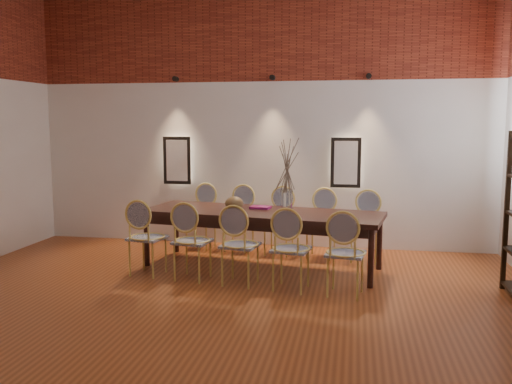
% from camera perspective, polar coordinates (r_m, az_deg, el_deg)
% --- Properties ---
extents(floor, '(7.00, 7.00, 0.02)m').
position_cam_1_polar(floor, '(5.23, -6.46, -14.04)').
color(floor, '#9B4B21').
rests_on(floor, ground).
extents(wall_back, '(7.00, 0.10, 4.00)m').
position_cam_1_polar(wall_back, '(8.33, 0.48, 8.10)').
color(wall_back, silver).
rests_on(wall_back, ground).
extents(brick_band_back, '(7.00, 0.02, 1.50)m').
position_cam_1_polar(brick_band_back, '(8.37, 0.40, 16.69)').
color(brick_band_back, maroon).
rests_on(brick_band_back, ground).
extents(niche_left, '(0.36, 0.06, 0.66)m').
position_cam_1_polar(niche_left, '(8.57, -8.25, 3.32)').
color(niche_left, '#FFEAC6').
rests_on(niche_left, wall_back).
extents(niche_right, '(0.36, 0.06, 0.66)m').
position_cam_1_polar(niche_right, '(8.13, 9.43, 3.08)').
color(niche_right, '#FFEAC6').
rests_on(niche_right, wall_back).
extents(spot_fixture_left, '(0.08, 0.10, 0.08)m').
position_cam_1_polar(spot_fixture_left, '(8.55, -8.47, 11.69)').
color(spot_fixture_left, black).
rests_on(spot_fixture_left, wall_back).
extents(spot_fixture_mid, '(0.08, 0.10, 0.08)m').
position_cam_1_polar(spot_fixture_mid, '(8.19, 1.73, 11.96)').
color(spot_fixture_mid, black).
rests_on(spot_fixture_mid, wall_back).
extents(spot_fixture_right, '(0.08, 0.10, 0.08)m').
position_cam_1_polar(spot_fixture_right, '(8.10, 11.79, 11.86)').
color(spot_fixture_right, black).
rests_on(spot_fixture_right, wall_back).
extents(dining_table, '(3.20, 1.46, 0.75)m').
position_cam_1_polar(dining_table, '(7.08, 0.59, -5.01)').
color(dining_table, black).
rests_on(dining_table, floor).
extents(chair_near_a, '(0.50, 0.50, 0.94)m').
position_cam_1_polar(chair_near_a, '(6.88, -11.35, -4.72)').
color(chair_near_a, '#D9C25F').
rests_on(chair_near_a, floor).
extents(chair_near_b, '(0.50, 0.50, 0.94)m').
position_cam_1_polar(chair_near_b, '(6.59, -6.72, -5.15)').
color(chair_near_b, '#D9C25F').
rests_on(chair_near_b, floor).
extents(chair_near_c, '(0.50, 0.50, 0.94)m').
position_cam_1_polar(chair_near_c, '(6.35, -1.68, -5.59)').
color(chair_near_c, '#D9C25F').
rests_on(chair_near_c, floor).
extents(chair_near_d, '(0.50, 0.50, 0.94)m').
position_cam_1_polar(chair_near_d, '(6.16, 3.71, -6.01)').
color(chair_near_d, '#D9C25F').
rests_on(chair_near_d, floor).
extents(chair_near_e, '(0.50, 0.50, 0.94)m').
position_cam_1_polar(chair_near_e, '(6.03, 9.41, -6.39)').
color(chair_near_e, '#D9C25F').
rests_on(chair_near_e, floor).
extents(chair_far_a, '(0.50, 0.50, 0.94)m').
position_cam_1_polar(chair_far_a, '(8.23, -5.83, -2.63)').
color(chair_far_a, '#D9C25F').
rests_on(chair_far_a, floor).
extents(chair_far_b, '(0.50, 0.50, 0.94)m').
position_cam_1_polar(chair_far_b, '(7.99, -1.82, -2.90)').
color(chair_far_b, '#D9C25F').
rests_on(chair_far_b, floor).
extents(chair_far_c, '(0.50, 0.50, 0.94)m').
position_cam_1_polar(chair_far_c, '(7.79, 2.43, -3.17)').
color(chair_far_c, '#D9C25F').
rests_on(chair_far_c, floor).
extents(chair_far_d, '(0.50, 0.50, 0.94)m').
position_cam_1_polar(chair_far_d, '(7.64, 6.87, -3.43)').
color(chair_far_d, '#D9C25F').
rests_on(chair_far_d, floor).
extents(chair_far_e, '(0.50, 0.50, 0.94)m').
position_cam_1_polar(chair_far_e, '(7.53, 11.47, -3.68)').
color(chair_far_e, '#D9C25F').
rests_on(chair_far_e, floor).
extents(vase, '(0.14, 0.14, 0.30)m').
position_cam_1_polar(vase, '(6.89, 3.26, -0.94)').
color(vase, silver).
rests_on(vase, dining_table).
extents(dried_branches, '(0.50, 0.50, 0.70)m').
position_cam_1_polar(dried_branches, '(6.84, 3.29, 2.80)').
color(dried_branches, brown).
rests_on(dried_branches, vase).
extents(bowl, '(0.24, 0.24, 0.18)m').
position_cam_1_polar(bowl, '(7.08, -2.31, -1.20)').
color(bowl, brown).
rests_on(bowl, dining_table).
extents(book, '(0.28, 0.22, 0.03)m').
position_cam_1_polar(book, '(7.22, 0.47, -1.63)').
color(book, '#86175E').
rests_on(book, dining_table).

